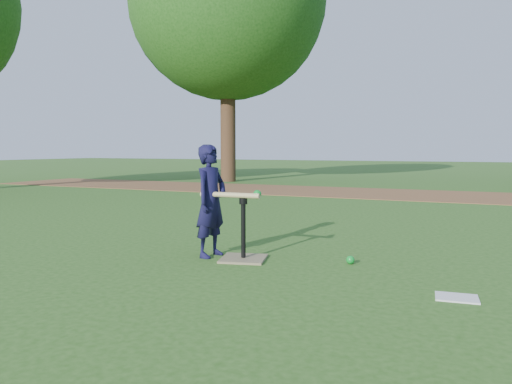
% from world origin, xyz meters
% --- Properties ---
extents(ground, '(80.00, 80.00, 0.00)m').
position_xyz_m(ground, '(0.00, 0.00, 0.00)').
color(ground, '#285116').
rests_on(ground, ground).
extents(dirt_strip, '(24.00, 3.00, 0.01)m').
position_xyz_m(dirt_strip, '(0.00, 7.50, 0.01)').
color(dirt_strip, brown).
rests_on(dirt_strip, ground).
extents(child, '(0.32, 0.44, 1.14)m').
position_xyz_m(child, '(-0.74, -0.36, 0.57)').
color(child, black).
rests_on(child, ground).
extents(wiffle_ball_ground, '(0.08, 0.08, 0.08)m').
position_xyz_m(wiffle_ball_ground, '(0.64, -0.11, 0.04)').
color(wiffle_ball_ground, '#0C8D27').
rests_on(wiffle_ball_ground, ground).
extents(clipboard, '(0.32, 0.26, 0.01)m').
position_xyz_m(clipboard, '(1.62, -0.86, 0.01)').
color(clipboard, silver).
rests_on(clipboard, ground).
extents(batting_tee, '(0.52, 0.52, 0.61)m').
position_xyz_m(batting_tee, '(-0.37, -0.37, 0.11)').
color(batting_tee, '#817352').
rests_on(batting_tee, ground).
extents(swing_action, '(0.63, 0.20, 0.08)m').
position_xyz_m(swing_action, '(-0.47, -0.37, 0.64)').
color(swing_action, tan).
rests_on(swing_action, ground).
extents(tree_left, '(6.40, 6.40, 9.08)m').
position_xyz_m(tree_left, '(-6.00, 10.00, 5.87)').
color(tree_left, '#382316').
rests_on(tree_left, ground).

